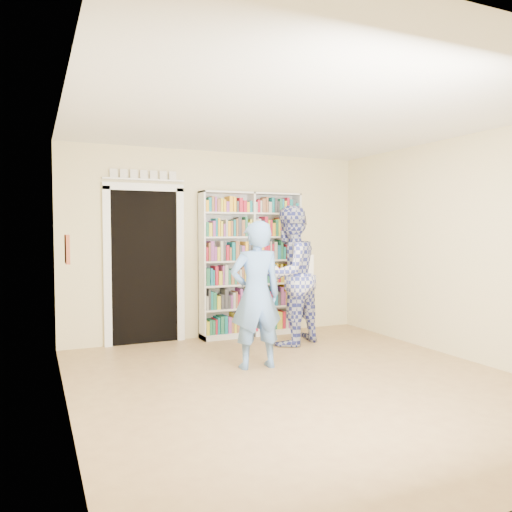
# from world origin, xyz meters

# --- Properties ---
(floor) EXTENTS (5.00, 5.00, 0.00)m
(floor) POSITION_xyz_m (0.00, 0.00, 0.00)
(floor) COLOR #977049
(floor) RESTS_ON ground
(ceiling) EXTENTS (5.00, 5.00, 0.00)m
(ceiling) POSITION_xyz_m (0.00, 0.00, 2.70)
(ceiling) COLOR white
(ceiling) RESTS_ON wall_back
(wall_back) EXTENTS (4.50, 0.00, 4.50)m
(wall_back) POSITION_xyz_m (0.00, 2.50, 1.35)
(wall_back) COLOR beige
(wall_back) RESTS_ON floor
(wall_left) EXTENTS (0.00, 5.00, 5.00)m
(wall_left) POSITION_xyz_m (-2.25, 0.00, 1.35)
(wall_left) COLOR beige
(wall_left) RESTS_ON floor
(wall_right) EXTENTS (0.00, 5.00, 5.00)m
(wall_right) POSITION_xyz_m (2.25, 0.00, 1.35)
(wall_right) COLOR beige
(wall_right) RESTS_ON floor
(bookshelf) EXTENTS (1.54, 0.29, 2.11)m
(bookshelf) POSITION_xyz_m (0.44, 2.34, 1.07)
(bookshelf) COLOR white
(bookshelf) RESTS_ON floor
(doorway) EXTENTS (1.10, 0.08, 2.43)m
(doorway) POSITION_xyz_m (-1.10, 2.48, 1.18)
(doorway) COLOR black
(doorway) RESTS_ON floor
(wall_art) EXTENTS (0.03, 0.25, 0.25)m
(wall_art) POSITION_xyz_m (-2.23, 0.20, 1.40)
(wall_art) COLOR brown
(wall_art) RESTS_ON wall_left
(man_blue) EXTENTS (0.63, 0.44, 1.67)m
(man_blue) POSITION_xyz_m (-0.21, 0.73, 0.83)
(man_blue) COLOR #5D8BCF
(man_blue) RESTS_ON floor
(man_plaid) EXTENTS (1.14, 1.04, 1.89)m
(man_plaid) POSITION_xyz_m (0.69, 1.60, 0.95)
(man_plaid) COLOR #313996
(man_plaid) RESTS_ON floor
(paper_sheet) EXTENTS (0.22, 0.05, 0.32)m
(paper_sheet) POSITION_xyz_m (0.85, 1.40, 1.07)
(paper_sheet) COLOR white
(paper_sheet) RESTS_ON man_plaid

